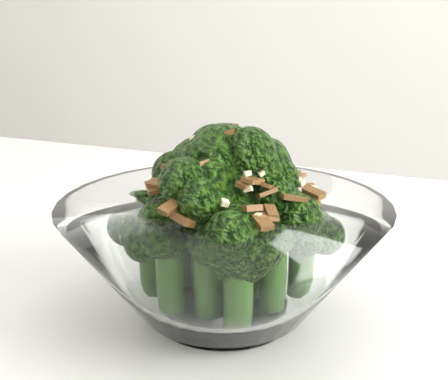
% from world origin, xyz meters
% --- Properties ---
extents(table, '(1.23, 0.84, 0.75)m').
position_xyz_m(table, '(0.13, -0.04, 0.68)').
color(table, white).
rests_on(table, ground).
extents(broccoli_dish, '(0.24, 0.24, 0.15)m').
position_xyz_m(broccoli_dish, '(0.14, -0.10, 0.81)').
color(broccoli_dish, white).
rests_on(broccoli_dish, table).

